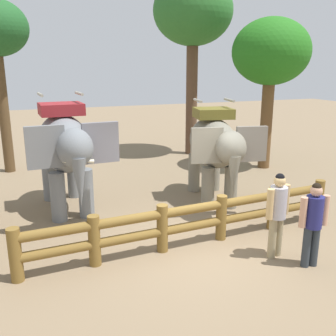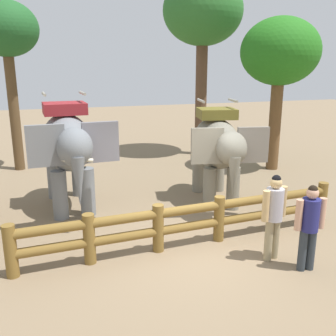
{
  "view_description": "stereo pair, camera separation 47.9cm",
  "coord_description": "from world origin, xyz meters",
  "px_view_note": "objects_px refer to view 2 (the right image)",
  "views": [
    {
      "loc": [
        -3.35,
        -6.89,
        3.87
      ],
      "look_at": [
        0.0,
        1.62,
        1.4
      ],
      "focal_mm": 40.69,
      "sensor_mm": 36.0,
      "label": 1
    },
    {
      "loc": [
        -2.9,
        -7.05,
        3.87
      ],
      "look_at": [
        0.0,
        1.62,
        1.4
      ],
      "focal_mm": 40.69,
      "sensor_mm": 36.0,
      "label": 2
    }
  ],
  "objects_px": {
    "tourist_woman_in_black": "(274,211)",
    "tree_far_right": "(6,33)",
    "tree_back_center": "(280,54)",
    "elephant_center": "(217,146)",
    "tourist_man_in_blue": "(310,222)",
    "log_fence": "(190,220)",
    "tree_far_left": "(203,14)",
    "elephant_near_left": "(68,146)"
  },
  "relations": [
    {
      "from": "tourist_woman_in_black",
      "to": "tree_far_right",
      "type": "relative_size",
      "value": 0.3
    },
    {
      "from": "tourist_woman_in_black",
      "to": "log_fence",
      "type": "bearing_deg",
      "value": 141.12
    },
    {
      "from": "log_fence",
      "to": "tree_back_center",
      "type": "distance_m",
      "value": 8.28
    },
    {
      "from": "tourist_man_in_blue",
      "to": "tree_far_left",
      "type": "height_order",
      "value": "tree_far_left"
    },
    {
      "from": "tree_back_center",
      "to": "tourist_man_in_blue",
      "type": "bearing_deg",
      "value": -118.54
    },
    {
      "from": "log_fence",
      "to": "tourist_man_in_blue",
      "type": "bearing_deg",
      "value": -43.68
    },
    {
      "from": "tourist_man_in_blue",
      "to": "tree_far_left",
      "type": "relative_size",
      "value": 0.23
    },
    {
      "from": "elephant_center",
      "to": "tourist_man_in_blue",
      "type": "height_order",
      "value": "elephant_center"
    },
    {
      "from": "tourist_man_in_blue",
      "to": "tree_far_right",
      "type": "height_order",
      "value": "tree_far_right"
    },
    {
      "from": "tourist_man_in_blue",
      "to": "log_fence",
      "type": "bearing_deg",
      "value": 136.32
    },
    {
      "from": "tree_far_right",
      "to": "elephant_center",
      "type": "bearing_deg",
      "value": -45.64
    },
    {
      "from": "tourist_woman_in_black",
      "to": "tree_far_right",
      "type": "distance_m",
      "value": 11.24
    },
    {
      "from": "elephant_center",
      "to": "tree_far_right",
      "type": "relative_size",
      "value": 0.58
    },
    {
      "from": "tree_back_center",
      "to": "tree_far_right",
      "type": "relative_size",
      "value": 0.91
    },
    {
      "from": "tourist_man_in_blue",
      "to": "elephant_near_left",
      "type": "bearing_deg",
      "value": 129.97
    },
    {
      "from": "log_fence",
      "to": "tourist_woman_in_black",
      "type": "distance_m",
      "value": 1.82
    },
    {
      "from": "log_fence",
      "to": "elephant_center",
      "type": "height_order",
      "value": "elephant_center"
    },
    {
      "from": "log_fence",
      "to": "tourist_woman_in_black",
      "type": "bearing_deg",
      "value": -38.88
    },
    {
      "from": "elephant_near_left",
      "to": "tree_back_center",
      "type": "height_order",
      "value": "tree_back_center"
    },
    {
      "from": "log_fence",
      "to": "tree_far_right",
      "type": "xyz_separation_m",
      "value": [
        -3.82,
        8.06,
        4.36
      ]
    },
    {
      "from": "tree_far_right",
      "to": "tourist_woman_in_black",
      "type": "bearing_deg",
      "value": -60.48
    },
    {
      "from": "elephant_center",
      "to": "tourist_man_in_blue",
      "type": "xyz_separation_m",
      "value": [
        0.01,
        -4.04,
        -0.66
      ]
    },
    {
      "from": "elephant_center",
      "to": "tree_back_center",
      "type": "bearing_deg",
      "value": 36.36
    },
    {
      "from": "tourist_woman_in_black",
      "to": "tree_back_center",
      "type": "bearing_deg",
      "value": 56.56
    },
    {
      "from": "log_fence",
      "to": "elephant_near_left",
      "type": "bearing_deg",
      "value": 125.96
    },
    {
      "from": "tourist_woman_in_black",
      "to": "elephant_near_left",
      "type": "bearing_deg",
      "value": 130.69
    },
    {
      "from": "tree_far_left",
      "to": "tourist_woman_in_black",
      "type": "bearing_deg",
      "value": -104.51
    },
    {
      "from": "tourist_woman_in_black",
      "to": "elephant_center",
      "type": "bearing_deg",
      "value": 83.51
    },
    {
      "from": "tree_back_center",
      "to": "tourist_woman_in_black",
      "type": "bearing_deg",
      "value": -123.44
    },
    {
      "from": "tree_far_left",
      "to": "elephant_near_left",
      "type": "bearing_deg",
      "value": -139.5
    },
    {
      "from": "tree_far_left",
      "to": "tree_back_center",
      "type": "height_order",
      "value": "tree_far_left"
    },
    {
      "from": "elephant_center",
      "to": "tree_far_left",
      "type": "bearing_deg",
      "value": 71.09
    },
    {
      "from": "tourist_man_in_blue",
      "to": "tree_far_right",
      "type": "xyz_separation_m",
      "value": [
        -5.59,
        9.75,
        3.96
      ]
    },
    {
      "from": "elephant_center",
      "to": "tourist_man_in_blue",
      "type": "distance_m",
      "value": 4.1
    },
    {
      "from": "tree_far_left",
      "to": "tree_back_center",
      "type": "bearing_deg",
      "value": -63.55
    },
    {
      "from": "tree_back_center",
      "to": "elephant_near_left",
      "type": "bearing_deg",
      "value": -165.99
    },
    {
      "from": "tourist_man_in_blue",
      "to": "elephant_center",
      "type": "bearing_deg",
      "value": 90.09
    },
    {
      "from": "tree_far_left",
      "to": "log_fence",
      "type": "bearing_deg",
      "value": -114.59
    },
    {
      "from": "elephant_near_left",
      "to": "tree_far_left",
      "type": "bearing_deg",
      "value": 40.5
    },
    {
      "from": "elephant_near_left",
      "to": "tree_far_left",
      "type": "relative_size",
      "value": 0.5
    },
    {
      "from": "tourist_woman_in_black",
      "to": "tree_back_center",
      "type": "xyz_separation_m",
      "value": [
        4.07,
        6.16,
        3.22
      ]
    },
    {
      "from": "tree_back_center",
      "to": "tree_far_right",
      "type": "bearing_deg",
      "value": 162.02
    }
  ]
}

